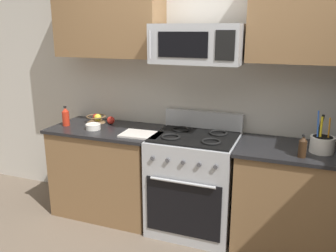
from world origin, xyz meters
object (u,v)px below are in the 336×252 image
at_px(utensil_crock, 322,144).
at_px(bottle_soy, 303,147).
at_px(range_oven, 194,182).
at_px(cutting_board, 141,134).
at_px(fruit_basket, 96,118).
at_px(microwave, 198,44).
at_px(prep_bowl, 93,126).
at_px(apple_loose, 111,120).
at_px(bottle_hot_sauce, 66,117).

relative_size(utensil_crock, bottle_soy, 1.83).
bearing_deg(range_oven, bottle_soy, -11.91).
bearing_deg(cutting_board, utensil_crock, 3.41).
xyz_separation_m(range_oven, bottle_soy, (0.90, -0.19, 0.52)).
bearing_deg(cutting_board, bottle_soy, -3.37).
bearing_deg(utensil_crock, fruit_basket, 175.85).
bearing_deg(range_oven, microwave, 90.03).
height_order(utensil_crock, prep_bowl, utensil_crock).
relative_size(apple_loose, bottle_hot_sauce, 0.40).
xyz_separation_m(bottle_hot_sauce, prep_bowl, (0.33, -0.02, -0.06)).
height_order(cutting_board, bottle_soy, bottle_soy).
relative_size(utensil_crock, apple_loose, 4.12).
xyz_separation_m(utensil_crock, fruit_basket, (-2.15, 0.16, -0.03)).
bearing_deg(apple_loose, microwave, -6.57).
height_order(apple_loose, cutting_board, apple_loose).
bearing_deg(apple_loose, fruit_basket, 179.18).
relative_size(fruit_basket, prep_bowl, 1.38).
distance_m(range_oven, cutting_board, 0.66).
bearing_deg(fruit_basket, range_oven, -7.10).
distance_m(microwave, apple_loose, 1.22).
bearing_deg(bottle_hot_sauce, cutting_board, -2.52).
distance_m(range_oven, bottle_hot_sauce, 1.43).
height_order(cutting_board, bottle_hot_sauce, bottle_hot_sauce).
bearing_deg(bottle_soy, range_oven, 168.09).
bearing_deg(range_oven, bottle_hot_sauce, -176.91).
bearing_deg(microwave, bottle_soy, -13.58).
xyz_separation_m(range_oven, utensil_crock, (1.05, -0.02, 0.51)).
height_order(fruit_basket, bottle_soy, bottle_soy).
height_order(fruit_basket, prep_bowl, fruit_basket).
xyz_separation_m(range_oven, microwave, (-0.00, 0.03, 1.26)).
xyz_separation_m(cutting_board, bottle_hot_sauce, (-0.85, 0.04, 0.08)).
bearing_deg(microwave, range_oven, -89.97).
bearing_deg(range_oven, fruit_basket, 172.90).
bearing_deg(cutting_board, bottle_hot_sauce, 177.48).
height_order(range_oven, apple_loose, range_oven).
height_order(bottle_hot_sauce, prep_bowl, bottle_hot_sauce).
distance_m(apple_loose, prep_bowl, 0.24).
relative_size(microwave, bottle_soy, 4.23).
bearing_deg(microwave, utensil_crock, -2.52).
distance_m(microwave, utensil_crock, 1.29).
bearing_deg(range_oven, cutting_board, -167.18).
relative_size(apple_loose, prep_bowl, 0.55).
distance_m(utensil_crock, prep_bowl, 2.05).
bearing_deg(bottle_hot_sauce, microwave, 4.27).
relative_size(apple_loose, cutting_board, 0.22).
distance_m(range_oven, fruit_basket, 1.21).
bearing_deg(bottle_soy, apple_loose, 169.95).
xyz_separation_m(microwave, cutting_board, (-0.48, -0.14, -0.81)).
relative_size(range_oven, utensil_crock, 3.31).
distance_m(cutting_board, prep_bowl, 0.52).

